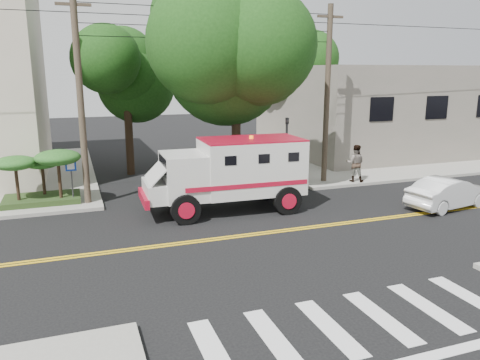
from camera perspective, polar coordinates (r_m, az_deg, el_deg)
name	(u,v)px	position (r m, az deg, el deg)	size (l,w,h in m)	color
ground	(257,234)	(17.11, 2.06, -6.61)	(100.00, 100.00, 0.00)	black
sidewalk_ne	(360,153)	(34.97, 14.45, 3.26)	(17.00, 17.00, 0.15)	gray
building_right	(376,109)	(35.88, 16.28, 8.35)	(14.00, 12.00, 6.00)	#6A675B
utility_pole_left	(81,103)	(20.98, -18.85, 8.93)	(0.28, 0.28, 9.00)	#382D23
utility_pole_right	(327,97)	(24.51, 10.56, 9.89)	(0.28, 0.28, 9.00)	#382D23
tree_main	(247,40)	(22.65, 0.85, 16.70)	(6.08, 5.70, 9.85)	black
tree_left	(132,72)	(26.94, -13.02, 12.66)	(4.48, 4.20, 7.70)	black
tree_right	(290,67)	(34.13, 6.16, 13.52)	(4.80, 4.50, 8.20)	black
traffic_signal	(286,146)	(23.05, 5.69, 4.17)	(0.15, 0.18, 3.60)	#3F3F42
accessibility_sign	(72,176)	(21.56, -19.85, 0.51)	(0.45, 0.10, 2.02)	#3F3F42
palm_planter	(41,169)	(21.99, -23.13, 1.22)	(3.52, 2.63, 2.36)	#1E3314
armored_truck	(232,171)	(19.51, -1.03, 1.16)	(6.78, 2.90, 3.05)	silver
parked_sedan	(449,193)	(22.09, 24.11, -1.42)	(1.42, 4.07, 1.34)	silver
pedestrian_a	(303,163)	(25.26, 7.73, 2.10)	(0.63, 0.41, 1.73)	gray
pedestrian_b	(355,163)	(25.08, 13.88, 2.01)	(0.94, 0.73, 1.94)	gray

